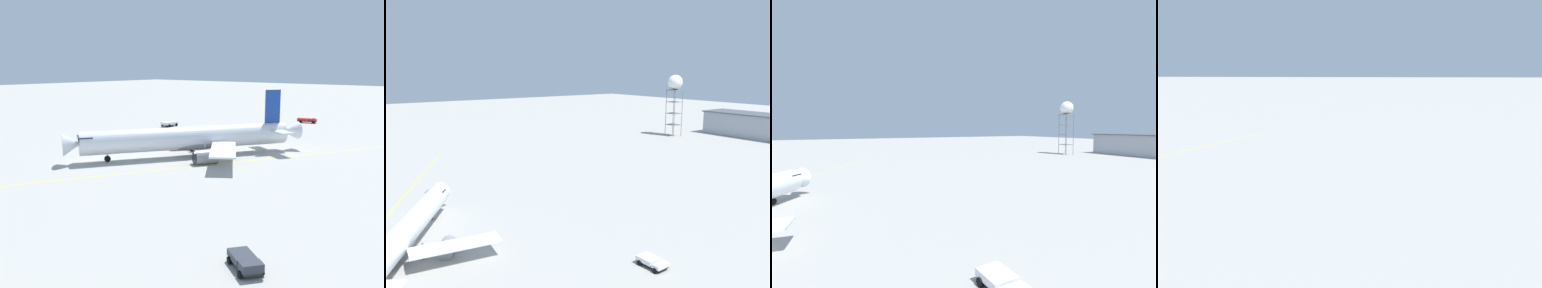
{
  "view_description": "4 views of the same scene",
  "coord_description": "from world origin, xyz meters",
  "views": [
    {
      "loc": [
        -55.43,
        -51.54,
        16.65
      ],
      "look_at": [
        1.65,
        -3.69,
        2.72
      ],
      "focal_mm": 39.68,
      "sensor_mm": 36.0,
      "label": 1
    },
    {
      "loc": [
        67.4,
        -13.78,
        29.12
      ],
      "look_at": [
        -19.87,
        48.85,
        8.86
      ],
      "focal_mm": 37.27,
      "sensor_mm": 36.0,
      "label": 2
    },
    {
      "loc": [
        46.36,
        15.07,
        13.5
      ],
      "look_at": [
        -19.87,
        48.85,
        8.93
      ],
      "focal_mm": 24.82,
      "sensor_mm": 36.0,
      "label": 3
    },
    {
      "loc": [
        36.67,
        50.66,
        18.22
      ],
      "look_at": [
        -19.87,
        48.85,
        7.79
      ],
      "focal_mm": 48.59,
      "sensor_mm": 36.0,
      "label": 4
    }
  ],
  "objects": [
    {
      "name": "pushback_tug_truck",
      "position": [
        28.94,
        27.42,
        0.81
      ],
      "size": [
        4.63,
        2.87,
        1.3
      ],
      "rotation": [
        0.0,
        0.0,
        0.04
      ],
      "color": "#232326",
      "rests_on": "ground_plane"
    },
    {
      "name": "radar_tower",
      "position": [
        -49.67,
        122.11,
        22.59
      ],
      "size": [
        6.42,
        6.42,
        26.69
      ],
      "color": "slate",
      "rests_on": "ground_plane"
    }
  ]
}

